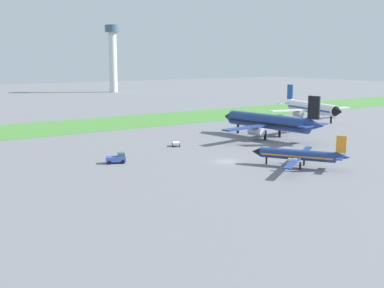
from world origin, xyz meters
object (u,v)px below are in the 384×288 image
(airplane_midfield_jet, at_px, (270,122))
(airplane_parked_jet_far, at_px, (311,108))
(airplane_foreground_turboprop, at_px, (299,155))
(baggage_cart_near_gate, at_px, (176,144))
(pushback_tug_midfield, at_px, (117,158))
(control_tower, at_px, (113,53))

(airplane_midfield_jet, relative_size, airplane_parked_jet_far, 1.06)
(airplane_foreground_turboprop, xyz_separation_m, baggage_cart_near_gate, (-7.22, 30.06, -1.70))
(airplane_foreground_turboprop, bearing_deg, airplane_parked_jet_far, -82.05)
(airplane_midfield_jet, xyz_separation_m, airplane_parked_jet_far, (35.70, 18.88, -0.19))
(baggage_cart_near_gate, bearing_deg, airplane_foreground_turboprop, -135.04)
(airplane_parked_jet_far, distance_m, pushback_tug_midfield, 82.67)
(pushback_tug_midfield, relative_size, control_tower, 0.11)
(airplane_foreground_turboprop, height_order, airplane_parked_jet_far, airplane_parked_jet_far)
(baggage_cart_near_gate, distance_m, pushback_tug_midfield, 20.36)
(airplane_parked_jet_far, relative_size, pushback_tug_midfield, 7.39)
(airplane_midfield_jet, bearing_deg, airplane_parked_jet_far, -70.21)
(airplane_parked_jet_far, height_order, control_tower, control_tower)
(control_tower, bearing_deg, airplane_parked_jet_far, -90.38)
(baggage_cart_near_gate, relative_size, pushback_tug_midfield, 0.73)
(pushback_tug_midfield, distance_m, control_tower, 191.11)
(airplane_midfield_jet, xyz_separation_m, baggage_cart_near_gate, (-24.89, 3.52, -3.42))
(airplane_parked_jet_far, height_order, baggage_cart_near_gate, airplane_parked_jet_far)
(baggage_cart_near_gate, height_order, control_tower, control_tower)
(baggage_cart_near_gate, bearing_deg, airplane_midfield_jet, -66.59)
(airplane_parked_jet_far, xyz_separation_m, control_tower, (0.98, 148.42, 18.24))
(airplane_foreground_turboprop, relative_size, pushback_tug_midfield, 4.53)
(pushback_tug_midfield, height_order, control_tower, control_tower)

